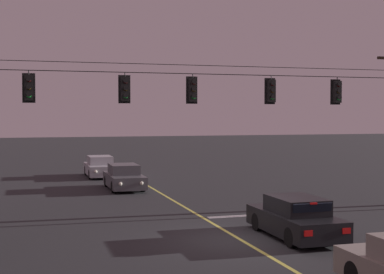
{
  "coord_description": "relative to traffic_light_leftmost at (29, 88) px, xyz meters",
  "views": [
    {
      "loc": [
        -6.79,
        -17.35,
        4.15
      ],
      "look_at": [
        0.0,
        5.65,
        3.21
      ],
      "focal_mm": 52.52,
      "sensor_mm": 36.0,
      "label": 1
    }
  ],
  "objects": [
    {
      "name": "traffic_light_leftmost",
      "position": [
        0.0,
        0.0,
        0.0
      ],
      "size": [
        0.48,
        0.41,
        1.22
      ],
      "color": "black"
    },
    {
      "name": "car_oncoming_lead",
      "position": [
        5.11,
        9.08,
        -4.53
      ],
      "size": [
        1.8,
        4.42,
        1.39
      ],
      "color": "#4C4C51",
      "rests_on": "ground"
    },
    {
      "name": "traffic_light_right_inner",
      "position": [
        9.92,
        0.0,
        0.0
      ],
      "size": [
        0.48,
        0.41,
        1.22
      ],
      "color": "black"
    },
    {
      "name": "car_waiting_near_lane",
      "position": [
        8.61,
        -4.87,
        -4.53
      ],
      "size": [
        1.8,
        4.33,
        1.39
      ],
      "color": "black",
      "rests_on": "ground"
    },
    {
      "name": "traffic_light_left_inner",
      "position": [
        3.64,
        0.0,
        0.0
      ],
      "size": [
        0.48,
        0.41,
        1.22
      ],
      "color": "black"
    },
    {
      "name": "traffic_light_centre",
      "position": [
        6.43,
        0.0,
        0.0
      ],
      "size": [
        0.48,
        0.41,
        1.22
      ],
      "color": "black"
    },
    {
      "name": "lane_centre_stripe",
      "position": [
        6.7,
        6.02,
        -5.17
      ],
      "size": [
        0.14,
        60.0,
        0.01
      ],
      "primitive_type": "cube",
      "color": "#D1C64C",
      "rests_on": "ground"
    },
    {
      "name": "car_oncoming_trailing",
      "position": [
        4.62,
        15.8,
        -4.53
      ],
      "size": [
        1.8,
        4.42,
        1.39
      ],
      "color": "#A5A5AD",
      "rests_on": "ground"
    },
    {
      "name": "stop_bar_paint",
      "position": [
        8.6,
        -0.58,
        -5.17
      ],
      "size": [
        3.4,
        0.36,
        0.01
      ],
      "primitive_type": "cube",
      "color": "silver",
      "rests_on": "ground"
    },
    {
      "name": "ground_plane",
      "position": [
        6.7,
        -4.63,
        -5.18
      ],
      "size": [
        180.0,
        180.0,
        0.0
      ],
      "primitive_type": "plane",
      "color": "#28282B"
    },
    {
      "name": "traffic_light_rightmost",
      "position": [
        13.09,
        0.0,
        0.0
      ],
      "size": [
        0.48,
        0.41,
        1.22
      ],
      "color": "black"
    },
    {
      "name": "signal_span_assembly",
      "position": [
        6.7,
        0.02,
        -1.41
      ],
      "size": [
        20.51,
        0.32,
        7.23
      ],
      "color": "#2D2116",
      "rests_on": "ground"
    }
  ]
}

